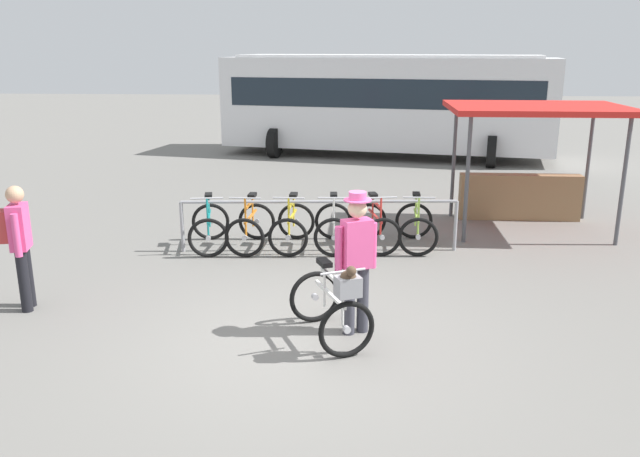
{
  "coord_description": "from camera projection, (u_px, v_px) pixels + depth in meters",
  "views": [
    {
      "loc": [
        0.7,
        -6.83,
        3.3
      ],
      "look_at": [
        0.19,
        1.29,
        1.0
      ],
      "focal_mm": 36.09,
      "sensor_mm": 36.0,
      "label": 1
    }
  ],
  "objects": [
    {
      "name": "racked_bike_lime",
      "position": [
        416.0,
        226.0,
        10.9
      ],
      "size": [
        0.67,
        1.11,
        0.97
      ],
      "color": "black",
      "rests_on": "ground"
    },
    {
      "name": "racked_bike_red",
      "position": [
        375.0,
        227.0,
        10.89
      ],
      "size": [
        0.88,
        1.23,
        0.98
      ],
      "color": "black",
      "rests_on": "ground"
    },
    {
      "name": "pedestrian_with_backpack",
      "position": [
        19.0,
        240.0,
        8.16
      ],
      "size": [
        0.39,
        0.52,
        1.64
      ],
      "color": "black",
      "rests_on": "ground"
    },
    {
      "name": "racked_bike_teal",
      "position": [
        209.0,
        227.0,
        10.84
      ],
      "size": [
        0.85,
        1.2,
        0.97
      ],
      "color": "black",
      "rests_on": "ground"
    },
    {
      "name": "racked_bike_yellow",
      "position": [
        292.0,
        227.0,
        10.86
      ],
      "size": [
        0.7,
        1.13,
        0.97
      ],
      "color": "black",
      "rests_on": "ground"
    },
    {
      "name": "bus_distant",
      "position": [
        386.0,
        100.0,
        19.82
      ],
      "size": [
        10.3,
        4.67,
        3.08
      ],
      "color": "silver",
      "rests_on": "ground"
    },
    {
      "name": "person_with_featured_bike",
      "position": [
        357.0,
        257.0,
        7.46
      ],
      "size": [
        0.49,
        0.33,
        1.72
      ],
      "color": "#383842",
      "rests_on": "ground"
    },
    {
      "name": "market_stall",
      "position": [
        529.0,
        153.0,
        12.03
      ],
      "size": [
        3.12,
        2.33,
        2.3
      ],
      "color": "#4C4C51",
      "rests_on": "ground"
    },
    {
      "name": "racked_bike_orange",
      "position": [
        251.0,
        227.0,
        10.85
      ],
      "size": [
        0.7,
        1.12,
        0.97
      ],
      "color": "black",
      "rests_on": "ground"
    },
    {
      "name": "racked_bike_white",
      "position": [
        334.0,
        227.0,
        10.88
      ],
      "size": [
        0.71,
        1.11,
        0.97
      ],
      "color": "black",
      "rests_on": "ground"
    },
    {
      "name": "bike_rack_rail",
      "position": [
        319.0,
        210.0,
        10.61
      ],
      "size": [
        4.6,
        0.41,
        0.88
      ],
      "color": "#99999E",
      "rests_on": "ground"
    },
    {
      "name": "ground_plane",
      "position": [
        297.0,
        341.0,
        7.49
      ],
      "size": [
        80.0,
        80.0,
        0.0
      ],
      "primitive_type": "plane",
      "color": "slate"
    },
    {
      "name": "featured_bicycle",
      "position": [
        334.0,
        304.0,
        7.31
      ],
      "size": [
        1.04,
        1.26,
        1.09
      ],
      "color": "black",
      "rests_on": "ground"
    }
  ]
}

